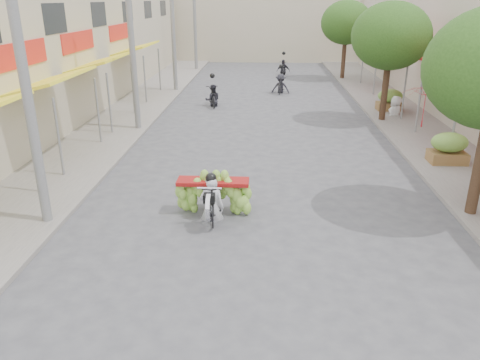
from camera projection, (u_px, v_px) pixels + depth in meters
name	position (u px, v px, depth m)	size (l,w,h in m)	color
ground	(261.00, 303.00, 8.75)	(120.00, 120.00, 0.00)	#4E4E53
sidewalk_left	(122.00, 113.00, 23.02)	(4.00, 60.00, 0.12)	gray
sidewalk_right	(410.00, 116.00, 22.34)	(4.00, 60.00, 0.12)	gray
shophouse_row_left	(2.00, 53.00, 21.24)	(9.77, 40.00, 6.00)	#BBAF94
far_building	(266.00, 19.00, 42.83)	(20.00, 6.00, 7.00)	#BBAF94
utility_pole_near	(21.00, 61.00, 10.34)	(0.60, 0.24, 8.00)	slate
utility_pole_mid	(131.00, 33.00, 18.71)	(0.60, 0.24, 8.00)	slate
utility_pole_far	(173.00, 22.00, 27.08)	(0.60, 0.24, 8.00)	slate
utility_pole_back	(195.00, 16.00, 35.46)	(0.60, 0.24, 8.00)	slate
street_tree_mid	(391.00, 36.00, 20.14)	(3.40, 3.40, 5.25)	#3A2719
street_tree_far	(346.00, 23.00, 31.31)	(3.40, 3.40, 5.25)	#3A2719
produce_crate_mid	(449.00, 146.00, 15.63)	(1.20, 0.88, 1.16)	brown
produce_crate_far	(390.00, 98.00, 23.08)	(1.20, 0.88, 1.16)	brown
banana_motorbike	(212.00, 191.00, 11.96)	(2.20, 1.89, 2.15)	black
market_umbrella	(428.00, 86.00, 16.82)	(2.04, 2.04, 1.54)	#AA1621
pedestrian	(397.00, 96.00, 22.05)	(1.01, 0.96, 1.78)	silver
bg_motorbike_a	(213.00, 92.00, 24.44)	(0.96, 1.82, 1.95)	black
bg_motorbike_b	(281.00, 79.00, 27.71)	(1.11, 1.92, 1.95)	black
bg_motorbike_c	(283.00, 64.00, 34.29)	(0.99, 1.66, 1.95)	black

